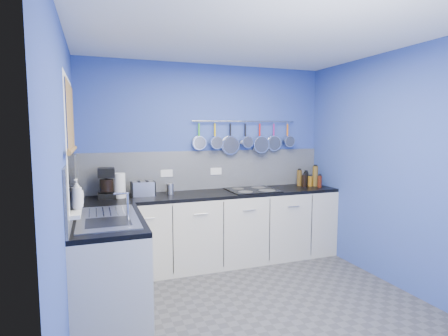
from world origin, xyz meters
TOP-DOWN VIEW (x-y plane):
  - floor at (0.00, 0.00)m, footprint 3.20×3.00m
  - ceiling at (0.00, 0.00)m, footprint 3.20×3.00m
  - wall_back at (0.00, 1.51)m, footprint 3.20×0.02m
  - wall_front at (0.00, -1.51)m, footprint 3.20×0.02m
  - wall_left at (-1.61, 0.00)m, footprint 0.02×3.00m
  - wall_right at (1.61, 0.00)m, footprint 0.02×3.00m
  - backsplash_back at (0.00, 1.49)m, footprint 3.20×0.02m
  - backsplash_left at (-1.59, 0.60)m, footprint 0.02×1.80m
  - cabinet_run_back at (0.00, 1.20)m, footprint 3.20×0.60m
  - worktop_back at (0.00, 1.20)m, footprint 3.20×0.60m
  - cabinet_run_left at (-1.30, 0.30)m, footprint 0.60×1.20m
  - worktop_left at (-1.30, 0.30)m, footprint 0.60×1.20m
  - window_frame at (-1.58, 0.30)m, footprint 0.01×1.00m
  - window_glass at (-1.57, 0.30)m, footprint 0.01×0.90m
  - bamboo_blind at (-1.56, 0.30)m, footprint 0.01×0.90m
  - window_sill at (-1.55, 0.30)m, footprint 0.10×0.98m
  - sink_unit at (-1.30, 0.30)m, footprint 0.50×0.95m
  - mixer_tap at (-1.14, 0.12)m, footprint 0.12×0.08m
  - socket_left at (-0.55, 1.48)m, footprint 0.15×0.01m
  - socket_right at (0.10, 1.48)m, footprint 0.15×0.01m
  - pot_rail at (0.50, 1.45)m, footprint 1.45×0.02m
  - soap_bottle_a at (-1.53, 0.04)m, footprint 0.11×0.11m
  - soap_bottle_b at (-1.53, 0.22)m, footprint 0.09×0.09m
  - paper_towel at (-1.13, 1.24)m, footprint 0.15×0.15m
  - coffee_maker at (-1.27, 1.27)m, footprint 0.20×0.22m
  - toaster at (-0.87, 1.27)m, footprint 0.27×0.17m
  - canister at (-0.55, 1.28)m, footprint 0.11×0.11m
  - hob at (0.49, 1.17)m, footprint 0.61×0.53m
  - pan_0 at (-0.13, 1.44)m, footprint 0.17×0.06m
  - pan_1 at (0.08, 1.44)m, footprint 0.16×0.11m
  - pan_2 at (0.29, 1.44)m, footprint 0.24×0.05m
  - pan_3 at (0.50, 1.44)m, footprint 0.16×0.12m
  - pan_4 at (0.71, 1.44)m, footprint 0.23×0.09m
  - pan_5 at (0.92, 1.44)m, footprint 0.21×0.05m
  - pan_6 at (1.14, 1.44)m, footprint 0.16×0.10m
  - condiment_0 at (1.46, 1.31)m, footprint 0.05×0.05m
  - condiment_1 at (1.37, 1.32)m, footprint 0.06×0.06m
  - condiment_2 at (1.26, 1.31)m, footprint 0.07×0.07m
  - condiment_3 at (1.45, 1.22)m, footprint 0.07×0.07m
  - condiment_4 at (1.38, 1.23)m, footprint 0.07×0.07m
  - condiment_5 at (1.27, 1.21)m, footprint 0.06×0.06m
  - condiment_6 at (1.45, 1.10)m, footprint 0.06×0.06m

SIDE VIEW (x-z plane):
  - floor at x=0.00m, z-range -0.02..0.00m
  - cabinet_run_back at x=0.00m, z-range 0.00..0.86m
  - cabinet_run_left at x=-1.30m, z-range 0.00..0.86m
  - worktop_back at x=0.00m, z-range 0.86..0.90m
  - worktop_left at x=-1.30m, z-range 0.86..0.90m
  - sink_unit at x=-1.30m, z-range 0.90..0.91m
  - hob at x=0.49m, z-range 0.90..0.91m
  - condiment_0 at x=1.46m, z-range 0.90..1.01m
  - canister at x=-0.55m, z-range 0.90..1.03m
  - condiment_4 at x=1.38m, z-range 0.90..1.04m
  - condiment_6 at x=1.45m, z-range 0.90..1.06m
  - condiment_5 at x=1.27m, z-range 0.90..1.06m
  - toaster at x=-0.87m, z-range 0.90..1.07m
  - condiment_1 at x=1.37m, z-range 0.90..1.09m
  - condiment_2 at x=1.26m, z-range 0.90..1.12m
  - mixer_tap at x=-1.14m, z-range 0.90..1.16m
  - window_sill at x=-1.55m, z-range 1.02..1.05m
  - condiment_3 at x=1.45m, z-range 0.90..1.17m
  - paper_towel at x=-1.13m, z-range 0.90..1.18m
  - coffee_maker at x=-1.27m, z-range 0.90..1.24m
  - socket_left at x=-0.55m, z-range 1.09..1.18m
  - socket_right at x=0.10m, z-range 1.09..1.18m
  - soap_bottle_b at x=-1.53m, z-range 1.05..1.22m
  - backsplash_back at x=0.00m, z-range 0.90..1.40m
  - backsplash_left at x=-1.59m, z-range 0.90..1.40m
  - soap_bottle_a at x=-1.53m, z-range 1.05..1.29m
  - wall_back at x=0.00m, z-range 0.00..2.50m
  - wall_front at x=0.00m, z-range 0.00..2.50m
  - wall_left at x=-1.61m, z-range 0.00..2.50m
  - wall_right at x=1.61m, z-range 0.00..2.50m
  - window_glass at x=-1.57m, z-range 1.05..2.05m
  - window_frame at x=-1.58m, z-range 1.00..2.10m
  - pan_2 at x=0.29m, z-range 1.35..1.78m
  - pan_4 at x=0.71m, z-range 1.36..1.78m
  - pan_5 at x=0.92m, z-range 1.38..1.78m
  - pan_0 at x=-0.13m, z-range 1.42..1.78m
  - pan_1 at x=0.08m, z-range 1.43..1.78m
  - pan_3 at x=0.50m, z-range 1.43..1.78m
  - pan_6 at x=1.14m, z-range 1.43..1.78m
  - bamboo_blind at x=-1.56m, z-range 1.50..2.05m
  - pot_rail at x=0.50m, z-range 1.77..1.79m
  - ceiling at x=0.00m, z-range 2.50..2.52m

